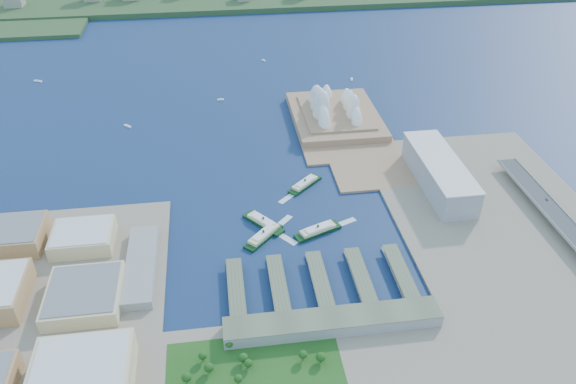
{
  "coord_description": "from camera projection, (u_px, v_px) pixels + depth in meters",
  "views": [
    {
      "loc": [
        -74.89,
        -483.38,
        395.11
      ],
      "look_at": [
        1.89,
        67.94,
        18.0
      ],
      "focal_mm": 35.0,
      "sensor_mm": 36.0,
      "label": 1
    }
  ],
  "objects": [
    {
      "name": "west_land",
      "position": [
        41.0,
        334.0,
        511.04
      ],
      "size": [
        220.0,
        390.0,
        3.0
      ],
      "primitive_type": "cube",
      "color": "gray",
      "rests_on": "ground"
    },
    {
      "name": "west_buildings",
      "position": [
        45.0,
        295.0,
        531.33
      ],
      "size": [
        200.0,
        280.0,
        27.0
      ],
      "primitive_type": null,
      "color": "#A87F54",
      "rests_on": "west_land"
    },
    {
      "name": "east_land",
      "position": [
        519.0,
        248.0,
        612.1
      ],
      "size": [
        240.0,
        500.0,
        3.0
      ],
      "primitive_type": "cube",
      "color": "gray",
      "rests_on": "ground"
    },
    {
      "name": "ferry_wharves",
      "position": [
        319.0,
        281.0,
        564.02
      ],
      "size": [
        184.0,
        90.0,
        9.3
      ],
      "primitive_type": null,
      "color": "#505843",
      "rests_on": "ground"
    },
    {
      "name": "ferry_c",
      "position": [
        264.0,
        234.0,
        625.48
      ],
      "size": [
        48.64,
        50.03,
        10.52
      ],
      "primitive_type": null,
      "rotation": [
        0.0,
        0.0,
        2.38
      ],
      "color": "black",
      "rests_on": "ground"
    },
    {
      "name": "ferry_d",
      "position": [
        318.0,
        229.0,
        633.45
      ],
      "size": [
        57.29,
        34.44,
        10.6
      ],
      "primitive_type": null,
      "rotation": [
        0.0,
        0.0,
        1.96
      ],
      "color": "black",
      "rests_on": "ground"
    },
    {
      "name": "boat_d",
      "position": [
        38.0,
        81.0,
        992.78
      ],
      "size": [
        16.42,
        10.39,
        2.78
      ],
      "primitive_type": null,
      "rotation": [
        0.0,
        0.0,
        1.12
      ],
      "color": "white",
      "rests_on": "ground"
    },
    {
      "name": "ferry_a",
      "position": [
        263.0,
        221.0,
        645.8
      ],
      "size": [
        46.05,
        52.59,
        10.58
      ],
      "primitive_type": null,
      "rotation": [
        0.0,
        0.0,
        0.67
      ],
      "color": "black",
      "rests_on": "ground"
    },
    {
      "name": "boat_c",
      "position": [
        352.0,
        79.0,
        999.83
      ],
      "size": [
        6.73,
        12.69,
        2.74
      ],
      "primitive_type": null,
      "rotation": [
        0.0,
        0.0,
        2.87
      ],
      "color": "white",
      "rests_on": "ground"
    },
    {
      "name": "terminal_building",
      "position": [
        333.0,
        322.0,
        512.5
      ],
      "size": [
        200.0,
        28.0,
        12.0
      ],
      "primitive_type": "cube",
      "color": "gray",
      "rests_on": "south_land"
    },
    {
      "name": "peninsula",
      "position": [
        339.0,
        125.0,
        851.16
      ],
      "size": [
        135.0,
        220.0,
        3.0
      ],
      "primitive_type": "cube",
      "color": "#987253",
      "rests_on": "ground"
    },
    {
      "name": "park",
      "position": [
        257.0,
        380.0,
        457.71
      ],
      "size": [
        150.0,
        110.0,
        16.0
      ],
      "primitive_type": null,
      "color": "#194714",
      "rests_on": "south_land"
    },
    {
      "name": "ground",
      "position": [
        295.0,
        239.0,
        626.53
      ],
      "size": [
        3000.0,
        3000.0,
        0.0
      ],
      "primitive_type": "plane",
      "color": "#101F4D",
      "rests_on": "ground"
    },
    {
      "name": "boat_a",
      "position": [
        128.0,
        126.0,
        850.51
      ],
      "size": [
        12.51,
        11.92,
        2.67
      ],
      "primitive_type": null,
      "rotation": [
        0.0,
        0.0,
        0.83
      ],
      "color": "white",
      "rests_on": "ground"
    },
    {
      "name": "boat_e",
      "position": [
        264.0,
        60.0,
        1076.2
      ],
      "size": [
        7.45,
        10.51,
        2.49
      ],
      "primitive_type": null,
      "rotation": [
        0.0,
        0.0,
        0.47
      ],
      "color": "white",
      "rests_on": "ground"
    },
    {
      "name": "opera_house",
      "position": [
        336.0,
        102.0,
        850.17
      ],
      "size": [
        134.0,
        180.0,
        58.0
      ],
      "primitive_type": null,
      "color": "white",
      "rests_on": "peninsula"
    },
    {
      "name": "car_c",
      "position": [
        547.0,
        200.0,
        663.54
      ],
      "size": [
        1.78,
        4.37,
        1.27
      ],
      "primitive_type": "imported",
      "color": "slate",
      "rests_on": "expressway"
    },
    {
      "name": "ferry_b",
      "position": [
        305.0,
        183.0,
        713.18
      ],
      "size": [
        48.27,
        45.92,
        10.05
      ],
      "primitive_type": null,
      "rotation": [
        0.0,
        0.0,
        -0.83
      ],
      "color": "black",
      "rests_on": "ground"
    },
    {
      "name": "toaster_building",
      "position": [
        439.0,
        173.0,
        702.9
      ],
      "size": [
        45.0,
        155.0,
        35.0
      ],
      "primitive_type": "cube",
      "color": "gray",
      "rests_on": "east_land"
    },
    {
      "name": "boat_b",
      "position": [
        221.0,
        99.0,
        928.83
      ],
      "size": [
        10.61,
        4.11,
        2.83
      ],
      "primitive_type": null,
      "rotation": [
        0.0,
        0.0,
        1.53
      ],
      "color": "white",
      "rests_on": "ground"
    }
  ]
}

